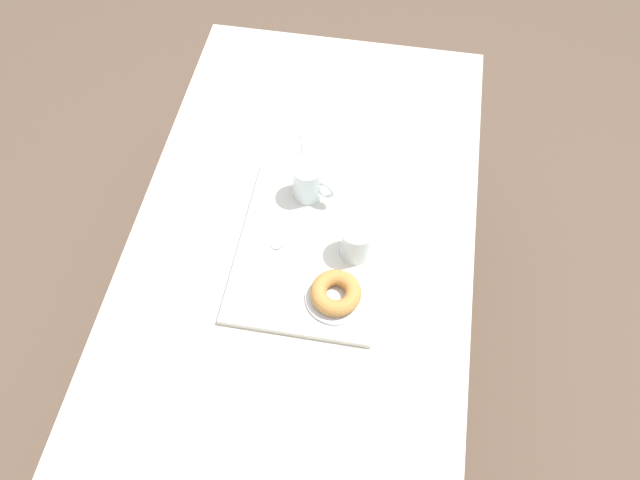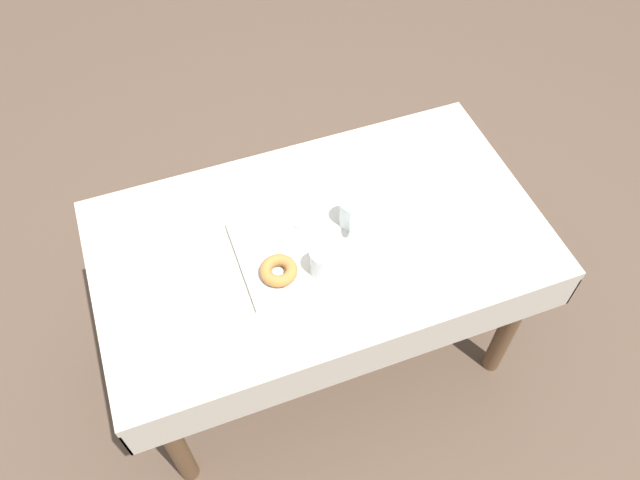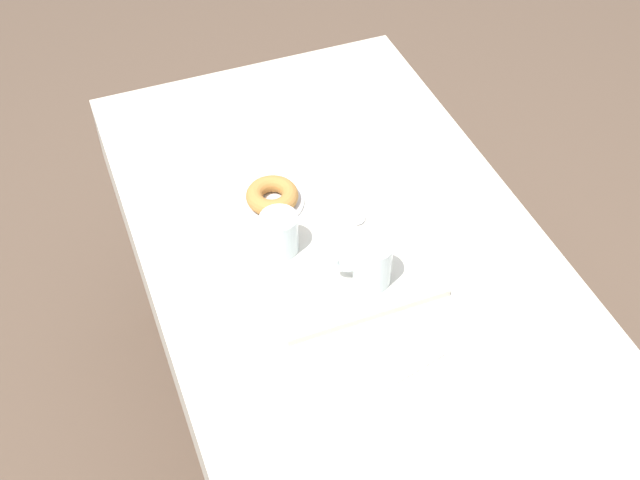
% 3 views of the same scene
% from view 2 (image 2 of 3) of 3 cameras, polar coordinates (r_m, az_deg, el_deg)
% --- Properties ---
extents(ground_plane, '(6.00, 6.00, 0.00)m').
position_cam_2_polar(ground_plane, '(2.56, -0.05, -9.46)').
color(ground_plane, brown).
extents(dining_table, '(1.38, 0.80, 0.72)m').
position_cam_2_polar(dining_table, '(2.02, -0.06, -1.40)').
color(dining_table, beige).
rests_on(dining_table, ground).
extents(serving_tray, '(0.45, 0.33, 0.02)m').
position_cam_2_polar(serving_tray, '(1.91, -0.82, -0.48)').
color(serving_tray, silver).
rests_on(serving_tray, dining_table).
extents(tea_mug_left, '(0.07, 0.11, 0.10)m').
position_cam_2_polar(tea_mug_left, '(1.92, 2.85, 2.41)').
color(tea_mug_left, silver).
rests_on(tea_mug_left, serving_tray).
extents(water_glass_near, '(0.08, 0.08, 0.09)m').
position_cam_2_polar(water_glass_near, '(1.82, 0.26, -2.06)').
color(water_glass_near, silver).
rests_on(water_glass_near, serving_tray).
extents(donut_plate_left, '(0.13, 0.13, 0.01)m').
position_cam_2_polar(donut_plate_left, '(1.84, -3.73, -3.14)').
color(donut_plate_left, silver).
rests_on(donut_plate_left, serving_tray).
extents(sugar_donut_left, '(0.11, 0.11, 0.04)m').
position_cam_2_polar(sugar_donut_left, '(1.82, -3.76, -2.77)').
color(sugar_donut_left, '#BC7F3D').
rests_on(sugar_donut_left, donut_plate_left).
extents(teaspoon_near, '(0.10, 0.10, 0.01)m').
position_cam_2_polar(teaspoon_near, '(1.95, -2.36, 1.46)').
color(teaspoon_near, silver).
rests_on(teaspoon_near, serving_tray).
extents(paper_napkin, '(0.13, 0.15, 0.01)m').
position_cam_2_polar(paper_napkin, '(2.00, 7.33, 2.23)').
color(paper_napkin, white).
rests_on(paper_napkin, dining_table).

